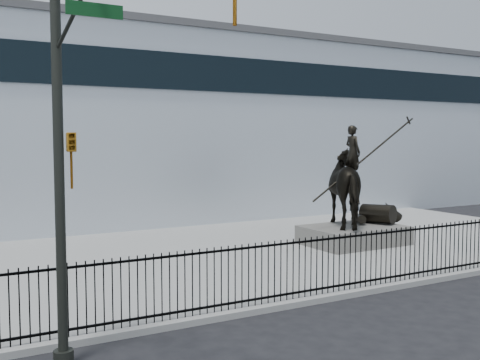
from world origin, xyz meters
TOP-DOWN VIEW (x-y plane):
  - ground at (0.00, 0.00)m, footprint 120.00×120.00m
  - plaza at (0.00, 7.00)m, footprint 30.00×12.00m
  - building at (0.00, 20.00)m, footprint 44.00×14.00m
  - picket_fence at (0.00, 1.25)m, footprint 22.10×0.10m
  - statue_plinth at (4.80, 6.07)m, footprint 3.64×2.51m
  - equestrian_statue at (4.87, 6.07)m, footprint 4.64×2.88m
  - traffic_signal_left at (-6.75, -0.62)m, footprint 1.52×4.84m

SIDE VIEW (x-z plane):
  - ground at x=0.00m, z-range 0.00..0.00m
  - plaza at x=0.00m, z-range 0.00..0.15m
  - statue_plinth at x=4.80m, z-range 0.15..0.83m
  - picket_fence at x=0.00m, z-range 0.15..1.65m
  - equestrian_statue at x=4.87m, z-range 0.28..4.22m
  - traffic_signal_left at x=-6.75m, z-range 0.53..7.53m
  - building at x=0.00m, z-range 0.00..9.00m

